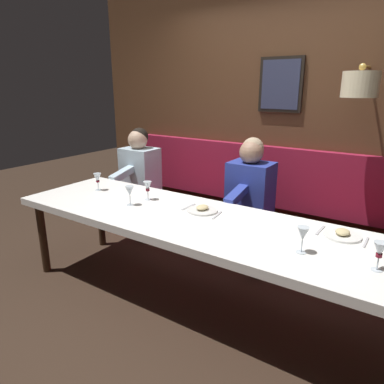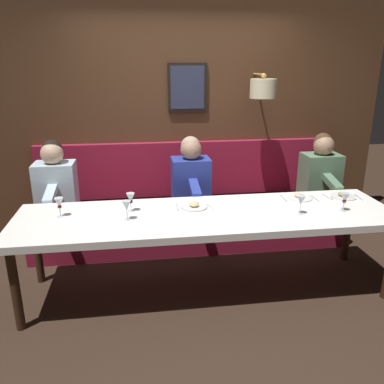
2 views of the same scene
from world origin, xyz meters
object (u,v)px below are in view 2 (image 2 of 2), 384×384
Objects in this scene: dining_table at (208,219)px; wine_glass_2 at (127,206)px; wine_glass_4 at (59,203)px; diner_middle at (55,182)px; wine_glass_1 at (301,201)px; wine_glass_3 at (131,199)px; wine_glass_0 at (345,198)px; diner_near at (191,177)px; diner_nearest at (321,172)px.

wine_glass_2 is (-0.05, 0.68, 0.17)m from dining_table.
diner_middle is at bearing 12.84° from wine_glass_4.
dining_table is 1.25m from wine_glass_4.
wine_glass_1 is 1.45m from wine_glass_2.
dining_table is 0.80m from wine_glass_1.
wine_glass_3 reaches higher than dining_table.
dining_table is at bearing 80.62° from wine_glass_1.
diner_middle is 4.82× the size of wine_glass_2.
wine_glass_2 is (0.06, 1.85, 0.00)m from wine_glass_0.
wine_glass_0 is at bearing -129.68° from diner_near.
diner_nearest is 4.82× the size of wine_glass_3.
wine_glass_0 is at bearing -111.02° from diner_middle.
wine_glass_4 is (-0.04, 0.58, 0.00)m from wine_glass_3.
diner_nearest is 1.00× the size of diner_near.
wine_glass_4 is at bearing 83.55° from wine_glass_1.
wine_glass_0 is 1.00× the size of wine_glass_1.
diner_nearest reaches higher than wine_glass_1.
wine_glass_3 is (0.25, 1.82, -0.00)m from wine_glass_0.
dining_table is 19.77× the size of wine_glass_2.
diner_near is 4.82× the size of wine_glass_4.
diner_middle is 4.82× the size of wine_glass_4.
wine_glass_2 is at bearing 94.39° from dining_table.
diner_near is at bearing -90.00° from diner_middle.
wine_glass_1 is 1.00× the size of wine_glass_2.
wine_glass_2 is (0.08, 1.45, 0.00)m from wine_glass_1.
wine_glass_3 is at bearing 79.40° from wine_glass_1.
wine_glass_1 is at bearing -114.86° from diner_middle.
wine_glass_3 is (0.19, -0.03, -0.00)m from wine_glass_2.
diner_middle is (0.00, 1.38, 0.00)m from diner_near.
wine_glass_3 is 1.00× the size of wine_glass_4.
dining_table is 4.10× the size of diner_middle.
wine_glass_1 is at bearing -96.45° from wine_glass_4.
diner_middle reaches higher than wine_glass_2.
wine_glass_2 is at bearing -141.96° from diner_middle.
dining_table is at bearing -94.60° from wine_glass_4.
diner_near reaches higher than dining_table.
diner_nearest is 4.82× the size of wine_glass_1.
wine_glass_1 is (-1.01, 0.66, 0.04)m from diner_nearest.
wine_glass_2 is (-0.93, 2.11, 0.04)m from diner_nearest.
wine_glass_2 is at bearing 145.00° from diner_near.
diner_nearest reaches higher than wine_glass_0.
wine_glass_3 is at bearing -86.16° from wine_glass_4.
diner_middle is at bearing 65.14° from wine_glass_1.
wine_glass_2 is 1.00× the size of wine_glass_4.
wine_glass_1 reaches higher than dining_table.
diner_nearest is at bearing -33.16° from wine_glass_1.
wine_glass_1 is at bearing -92.98° from wine_glass_2.
wine_glass_0 and wine_glass_1 have the same top height.
wine_glass_2 and wine_glass_3 have the same top height.
dining_table is 1.19m from wine_glass_0.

